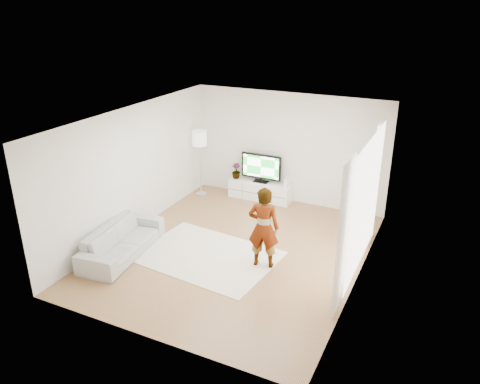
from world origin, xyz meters
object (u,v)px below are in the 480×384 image
at_px(floor_lamp, 200,141).
at_px(media_console, 260,191).
at_px(television, 261,167).
at_px(sofa, 122,240).
at_px(rug, 207,256).
at_px(player, 264,227).

bearing_deg(floor_lamp, media_console, 14.16).
relative_size(television, sofa, 0.51).
bearing_deg(rug, media_console, 93.54).
bearing_deg(television, rug, -86.49).
xyz_separation_m(rug, player, (1.17, 0.16, 0.83)).
relative_size(television, player, 0.66).
relative_size(media_console, rug, 0.61).
xyz_separation_m(rug, sofa, (-1.60, -0.66, 0.30)).
bearing_deg(rug, player, 7.88).
bearing_deg(media_console, sofa, -109.89).
height_order(media_console, rug, media_console).
height_order(television, player, player).
xyz_separation_m(media_console, player, (1.37, -3.04, 0.60)).
height_order(television, rug, television).
bearing_deg(media_console, player, -65.74).
height_order(player, floor_lamp, floor_lamp).
bearing_deg(player, sofa, 4.78).
distance_m(player, sofa, 2.94).
height_order(rug, player, player).
bearing_deg(rug, floor_lamp, 122.01).
xyz_separation_m(player, floor_lamp, (-2.93, 2.65, 0.65)).
bearing_deg(floor_lamp, sofa, -87.37).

